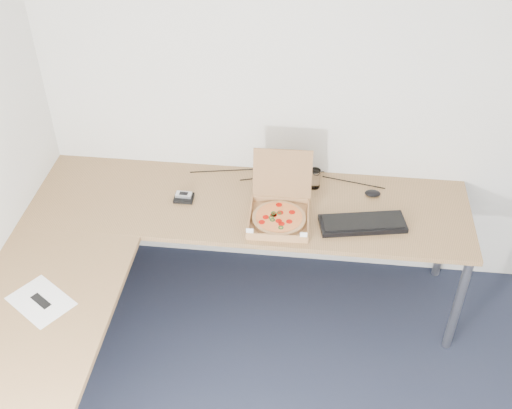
# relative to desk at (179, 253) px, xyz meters

# --- Properties ---
(room_shell) EXTENTS (3.50, 3.50, 2.50)m
(room_shell) POSITION_rel_desk_xyz_m (0.82, -0.97, 0.55)
(room_shell) COLOR silver
(room_shell) RESTS_ON ground
(desk) EXTENTS (2.50, 2.20, 0.73)m
(desk) POSITION_rel_desk_xyz_m (0.00, 0.00, 0.00)
(desk) COLOR #986F43
(desk) RESTS_ON ground
(pizza_box) EXTENTS (0.33, 0.38, 0.34)m
(pizza_box) POSITION_rel_desk_xyz_m (0.50, 0.30, 0.07)
(pizza_box) COLOR #AA7546
(pizza_box) RESTS_ON desk
(drinking_glass) EXTENTS (0.07, 0.07, 0.12)m
(drinking_glass) POSITION_rel_desk_xyz_m (0.68, 0.62, 0.09)
(drinking_glass) COLOR white
(drinking_glass) RESTS_ON desk
(keyboard) EXTENTS (0.49, 0.25, 0.03)m
(keyboard) POSITION_rel_desk_xyz_m (0.96, 0.30, 0.04)
(keyboard) COLOR black
(keyboard) RESTS_ON desk
(mouse) EXTENTS (0.09, 0.06, 0.03)m
(mouse) POSITION_rel_desk_xyz_m (1.02, 0.58, 0.05)
(mouse) COLOR black
(mouse) RESTS_ON desk
(wallet) EXTENTS (0.11, 0.09, 0.02)m
(wallet) POSITION_rel_desk_xyz_m (-0.06, 0.42, 0.04)
(wallet) COLOR black
(wallet) RESTS_ON desk
(phone) EXTENTS (0.09, 0.05, 0.02)m
(phone) POSITION_rel_desk_xyz_m (-0.06, 0.43, 0.06)
(phone) COLOR #B2B5BA
(phone) RESTS_ON wallet
(paper_sheet) EXTENTS (0.37, 0.34, 0.00)m
(paper_sheet) POSITION_rel_desk_xyz_m (-0.58, -0.43, 0.03)
(paper_sheet) COLOR white
(paper_sheet) RESTS_ON desk
(cable_bundle) EXTENTS (0.57, 0.12, 0.01)m
(cable_bundle) POSITION_rel_desk_xyz_m (0.49, 0.71, 0.03)
(cable_bundle) COLOR black
(cable_bundle) RESTS_ON desk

